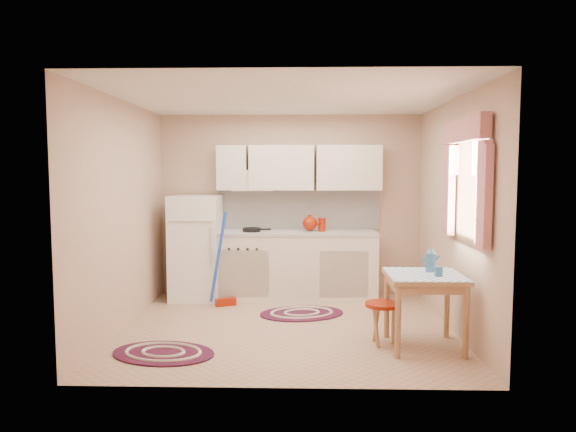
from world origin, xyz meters
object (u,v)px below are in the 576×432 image
object	(u,v)px
base_cabinets	(292,267)
table	(424,311)
stool	(382,324)
fridge	(196,248)

from	to	relation	value
base_cabinets	table	bearing A→B (deg)	-55.23
table	stool	xyz separation A→B (m)	(-0.39, 0.08, -0.15)
fridge	base_cabinets	bearing A→B (deg)	2.22
fridge	table	xyz separation A→B (m)	(2.61, -1.86, -0.34)
table	stool	distance (m)	0.43
fridge	base_cabinets	world-z (taller)	fridge
fridge	stool	bearing A→B (deg)	-38.73
fridge	base_cabinets	distance (m)	1.32
base_cabinets	stool	world-z (taller)	base_cabinets
base_cabinets	stool	bearing A→B (deg)	-63.09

